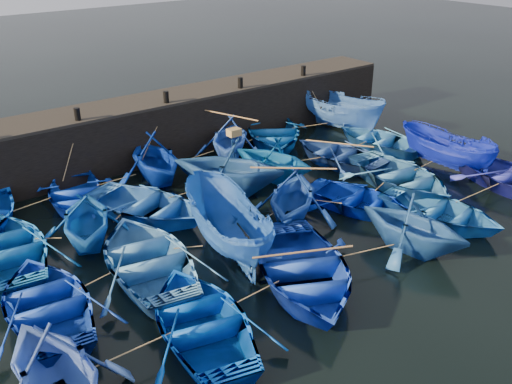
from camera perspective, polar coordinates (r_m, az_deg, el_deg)
ground at (r=19.27m, az=5.84°, el=-5.11°), size 120.00×120.00×0.00m
quay_wall at (r=26.62m, az=-9.70°, el=6.41°), size 26.00×2.50×2.50m
quay_top at (r=26.23m, az=-9.91°, el=9.11°), size 26.00×2.50×0.12m
bollard_1 at (r=23.81m, az=-17.44°, el=7.44°), size 0.24×0.24×0.50m
bollard_2 at (r=25.38m, az=-8.98°, el=9.36°), size 0.24×0.24×0.50m
bollard_3 at (r=27.44m, az=-1.58°, el=10.87°), size 0.24×0.24×0.50m
bollard_4 at (r=29.91m, az=4.76°, el=12.00°), size 0.24×0.24×0.50m
boat_1 at (r=22.58m, az=-17.66°, el=-0.18°), size 4.33×5.10×0.90m
boat_2 at (r=23.62m, az=-10.10°, el=3.41°), size 4.01×4.48×2.11m
boat_3 at (r=25.75m, az=-2.62°, el=5.51°), size 4.98×5.01×2.00m
boat_4 at (r=27.63m, az=1.71°, el=5.95°), size 6.15×6.57×1.11m
boat_5 at (r=29.70m, az=8.49°, el=8.04°), size 2.45×5.48×2.06m
boat_6 at (r=19.49m, az=-23.72°, el=-5.12°), size 4.30×5.61×1.08m
boat_7 at (r=19.45m, az=-16.58°, el=-2.51°), size 4.44×4.70×1.96m
boat_8 at (r=20.87m, az=-10.84°, el=-1.34°), size 5.17×5.90×1.02m
boat_9 at (r=22.19m, az=-2.79°, el=2.64°), size 5.75×5.87×2.34m
boat_10 at (r=23.45m, az=1.74°, el=3.40°), size 4.11×4.44×1.93m
boat_11 at (r=25.51m, az=8.27°, el=3.79°), size 3.85×4.93×0.93m
boat_12 at (r=27.64m, az=12.18°, el=5.17°), size 3.74×4.82×0.92m
boat_13 at (r=16.56m, az=-20.14°, el=-10.32°), size 3.91×5.10×0.98m
boat_14 at (r=17.64m, az=-10.76°, el=-6.49°), size 4.70×5.91×1.10m
boat_15 at (r=18.22m, az=-3.02°, el=-3.32°), size 3.04×5.43×1.98m
boat_16 at (r=20.19m, az=3.68°, el=-0.30°), size 5.03×4.96×2.00m
boat_17 at (r=21.46m, az=10.24°, el=-0.74°), size 4.03×4.84×0.87m
boat_18 at (r=23.58m, az=14.25°, el=1.56°), size 4.24×5.49×1.05m
boat_19 at (r=25.94m, az=18.47°, el=4.00°), size 2.27×4.61×1.71m
boat_20 at (r=13.60m, az=-19.60°, el=-16.27°), size 3.50×4.00×2.02m
boat_21 at (r=15.03m, az=-5.42°, el=-12.65°), size 4.51×5.51×1.00m
boat_22 at (r=16.80m, az=4.69°, el=-7.75°), size 6.00×6.71×1.15m
boat_23 at (r=18.96m, az=15.50°, el=-3.12°), size 3.82×4.23×1.96m
boat_24 at (r=21.24m, az=17.97°, el=-1.84°), size 3.93×4.96×0.93m
wooden_crate at (r=21.88m, az=-2.21°, el=5.99°), size 0.49×0.37×0.28m
mooring_ropes at (r=22.35m, az=-2.31°, el=2.00°), size 17.97×11.81×2.10m
loose_oars at (r=21.61m, az=3.42°, el=3.08°), size 9.85×11.68×1.13m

